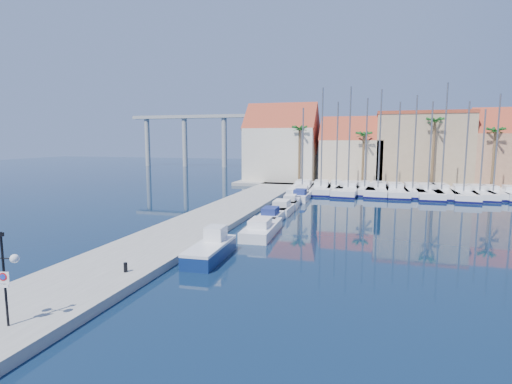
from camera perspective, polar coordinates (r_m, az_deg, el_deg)
ground at (r=24.05m, az=2.72°, el=-10.96°), size 260.00×260.00×0.00m
quay_west at (r=39.14m, az=-5.54°, el=-3.38°), size 6.00×77.00×0.50m
shore_north at (r=70.75m, az=19.88°, el=1.07°), size 54.00×16.00×0.50m
lamp_post at (r=18.00m, az=-32.41°, el=-8.79°), size 1.23×0.54×3.69m
bollard at (r=23.04m, az=-18.14°, el=-10.19°), size 0.21×0.21×0.52m
fishing_boat at (r=26.08m, az=-6.46°, el=-8.06°), size 2.02×5.54×1.92m
motorboat_west_0 at (r=32.26m, az=0.82°, el=-5.23°), size 2.44×6.80×1.40m
motorboat_west_1 at (r=37.49m, az=2.23°, el=-3.43°), size 1.98×5.87×1.40m
motorboat_west_2 at (r=42.01m, az=3.85°, el=-2.26°), size 2.13×6.55×1.40m
motorboat_west_3 at (r=45.88m, az=4.96°, el=-1.44°), size 2.17×5.76×1.40m
motorboat_west_4 at (r=51.18m, az=6.41°, el=-0.53°), size 2.15×6.40×1.40m
motorboat_west_5 at (r=55.52m, az=6.61°, el=0.09°), size 2.85×7.33×1.40m
sailboat_0 at (r=58.91m, az=6.70°, el=0.57°), size 3.50×11.75×12.09m
sailboat_1 at (r=58.91m, az=9.29°, el=0.56°), size 3.59×11.20×14.82m
sailboat_2 at (r=59.78m, az=11.38°, el=0.63°), size 2.57×8.70×12.94m
sailboat_3 at (r=58.27m, az=13.10°, el=0.37°), size 4.12×12.23×14.78m
sailboat_4 at (r=59.20m, az=15.21°, el=0.44°), size 3.22×9.35×13.30m
sailboat_5 at (r=58.81m, az=17.05°, el=0.30°), size 3.81×11.52×14.38m
sailboat_6 at (r=58.38m, az=19.35°, el=0.15°), size 3.15×10.72×12.62m
sailboat_7 at (r=59.37m, az=21.38°, el=0.20°), size 2.88×9.79×13.51m
sailboat_8 at (r=58.77m, az=23.27°, el=-0.01°), size 3.23×11.76×12.56m
sailboat_9 at (r=59.60m, az=24.84°, el=0.05°), size 3.28×10.78×14.94m
sailboat_10 at (r=59.07m, az=27.44°, el=-0.20°), size 3.83×11.37×12.41m
sailboat_11 at (r=60.43m, az=29.19°, el=-0.15°), size 2.74×10.26×11.49m
sailboat_12 at (r=61.10m, az=30.63°, el=-0.11°), size 2.49×8.37×13.39m
sailboat_13 at (r=61.36m, az=32.78°, el=-0.24°), size 3.24×9.52×14.74m
building_0 at (r=70.88m, az=3.72°, el=6.60°), size 12.30×9.00×13.50m
building_1 at (r=69.32m, az=13.49°, el=5.38°), size 10.30×8.00×11.00m
building_2 at (r=70.64m, az=22.54°, el=5.83°), size 14.20×10.20×11.50m
building_3 at (r=71.99m, az=32.18°, el=4.96°), size 10.30×8.00×12.00m
palm_0 at (r=65.20m, az=6.26°, el=8.74°), size 2.60×2.60×10.15m
palm_1 at (r=64.22m, az=15.15°, el=7.70°), size 2.60×2.60×9.15m
palm_2 at (r=64.84m, az=24.18°, el=8.97°), size 2.60×2.60×11.15m
palm_3 at (r=66.36m, az=31.02°, el=7.29°), size 2.60×2.60×9.65m
viaduct at (r=113.27m, az=-7.00°, el=8.77°), size 48.00×2.20×14.45m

